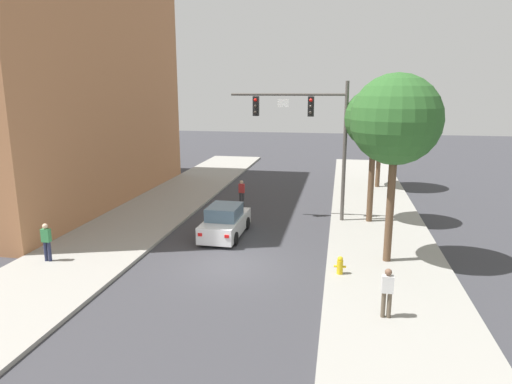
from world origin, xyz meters
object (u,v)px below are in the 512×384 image
at_px(pedestrian_sidewalk_right_walker, 387,290).
at_px(street_tree_third, 381,119).
at_px(fire_hydrant, 340,265).
at_px(street_tree_nearest, 396,120).
at_px(car_lead_white, 225,222).
at_px(pedestrian_sidewalk_left_walker, 46,240).
at_px(traffic_signal_mast, 312,125).
at_px(street_tree_second, 375,119).
at_px(pedestrian_crossing_road, 242,192).

distance_m(pedestrian_sidewalk_right_walker, street_tree_third, 20.85).
relative_size(fire_hydrant, street_tree_third, 0.10).
height_order(fire_hydrant, street_tree_nearest, street_tree_nearest).
bearing_deg(car_lead_white, fire_hydrant, -36.49).
bearing_deg(street_tree_nearest, pedestrian_sidewalk_left_walker, -169.20).
bearing_deg(traffic_signal_mast, street_tree_third, 65.54).
xyz_separation_m(car_lead_white, street_tree_second, (7.23, 3.52, 4.96)).
relative_size(pedestrian_crossing_road, street_tree_third, 0.23).
distance_m(pedestrian_crossing_road, pedestrian_sidewalk_right_walker, 15.59).
bearing_deg(street_tree_second, pedestrian_sidewalk_left_walker, -147.68).
relative_size(fire_hydrant, street_tree_second, 0.10).
distance_m(fire_hydrant, street_tree_second, 9.44).
relative_size(car_lead_white, pedestrian_sidewalk_left_walker, 2.60).
relative_size(traffic_signal_mast, pedestrian_sidewalk_left_walker, 4.57).
height_order(pedestrian_sidewalk_left_walker, street_tree_second, street_tree_second).
relative_size(pedestrian_sidewalk_left_walker, pedestrian_sidewalk_right_walker, 1.00).
bearing_deg(street_tree_second, street_tree_nearest, -85.94).
xyz_separation_m(pedestrian_sidewalk_left_walker, pedestrian_crossing_road, (5.90, 11.17, -0.15)).
distance_m(pedestrian_crossing_road, street_tree_second, 9.42).
bearing_deg(fire_hydrant, car_lead_white, 143.51).
bearing_deg(street_tree_third, pedestrian_sidewalk_right_walker, -93.21).
height_order(street_tree_nearest, street_tree_third, street_tree_nearest).
height_order(traffic_signal_mast, street_tree_second, traffic_signal_mast).
height_order(pedestrian_crossing_road, street_tree_nearest, street_tree_nearest).
bearing_deg(street_tree_nearest, fire_hydrant, -137.00).
xyz_separation_m(traffic_signal_mast, pedestrian_crossing_road, (-4.48, 2.64, -4.42)).
relative_size(pedestrian_sidewalk_left_walker, street_tree_nearest, 0.21).
bearing_deg(street_tree_third, pedestrian_crossing_road, -142.14).
bearing_deg(street_tree_second, pedestrian_crossing_road, 161.69).
distance_m(traffic_signal_mast, fire_hydrant, 9.21).
xyz_separation_m(pedestrian_sidewalk_left_walker, street_tree_second, (13.62, 8.61, 4.62)).
distance_m(car_lead_white, pedestrian_sidewalk_left_walker, 8.17).
xyz_separation_m(pedestrian_crossing_road, fire_hydrant, (6.19, -10.30, -0.41)).
bearing_deg(car_lead_white, street_tree_second, 25.99).
relative_size(pedestrian_sidewalk_left_walker, pedestrian_crossing_road, 1.00).
xyz_separation_m(pedestrian_sidewalk_left_walker, fire_hydrant, (12.09, 0.87, -0.56)).
bearing_deg(pedestrian_crossing_road, fire_hydrant, -58.98).
bearing_deg(pedestrian_sidewalk_right_walker, car_lead_white, 133.71).
bearing_deg(fire_hydrant, traffic_signal_mast, 102.59).
relative_size(traffic_signal_mast, car_lead_white, 1.76).
xyz_separation_m(pedestrian_sidewalk_right_walker, fire_hydrant, (-1.46, 3.28, -0.56)).
bearing_deg(car_lead_white, pedestrian_sidewalk_right_walker, -46.29).
bearing_deg(car_lead_white, traffic_signal_mast, 40.64).
bearing_deg(street_tree_nearest, car_lead_white, 162.51).
bearing_deg(pedestrian_sidewalk_left_walker, street_tree_third, 50.77).
bearing_deg(car_lead_white, pedestrian_sidewalk_left_walker, -141.45).
relative_size(car_lead_white, pedestrian_sidewalk_right_walker, 2.60).
bearing_deg(pedestrian_sidewalk_right_walker, pedestrian_sidewalk_left_walker, 169.92).
xyz_separation_m(pedestrian_sidewalk_left_walker, street_tree_nearest, (14.04, 2.68, 4.97)).
distance_m(car_lead_white, street_tree_nearest, 9.62).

